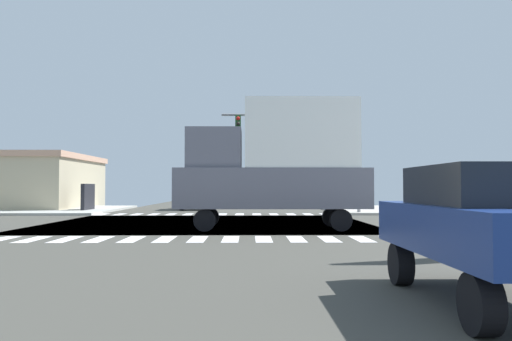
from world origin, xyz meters
TOP-DOWN VIEW (x-y plane):
  - ground at (0.00, 0.00)m, footprint 90.00×90.00m
  - sidewalk_corner_ne at (13.00, 12.00)m, footprint 12.00×12.00m
  - sidewalk_corner_nw at (-13.00, 12.00)m, footprint 12.00×12.00m
  - crosswalk_near at (-0.25, -7.30)m, footprint 13.50×2.00m
  - crosswalk_far at (-0.25, 7.30)m, footprint 13.50×2.00m
  - traffic_signal_mast at (4.98, 6.97)m, footprint 8.07×0.55m
  - street_lamp at (7.58, 16.71)m, footprint 1.78×0.32m
  - sedan_crossing_2 at (5.00, -16.19)m, footprint 1.80×4.30m
  - box_truck_leading_1 at (2.89, -3.50)m, footprint 7.20×2.40m
  - suv_trailing_3 at (-2.00, 13.94)m, footprint 1.96×4.60m

SIDE VIEW (x-z plane):
  - ground at x=0.00m, z-range -0.05..0.00m
  - crosswalk_near at x=-0.25m, z-range 0.00..0.01m
  - crosswalk_far at x=-0.25m, z-range 0.00..0.01m
  - sidewalk_corner_ne at x=13.00m, z-range 0.00..0.14m
  - sidewalk_corner_nw at x=-13.00m, z-range 0.00..0.14m
  - sedan_crossing_2 at x=5.00m, z-range 0.18..2.06m
  - suv_trailing_3 at x=-2.00m, z-range 0.22..2.56m
  - box_truck_leading_1 at x=2.89m, z-range 0.14..4.99m
  - traffic_signal_mast at x=4.98m, z-range 1.53..7.73m
  - street_lamp at x=7.58m, z-range 0.80..9.25m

